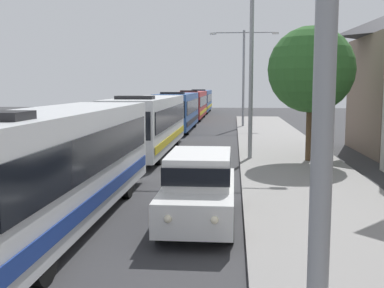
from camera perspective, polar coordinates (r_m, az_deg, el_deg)
The scene contains 9 objects.
bus_lead at distance 12.83m, azimuth -16.04°, elevation -2.15°, with size 2.58×11.96×3.21m.
bus_second_in_line at distance 25.95m, azimuth -5.18°, elevation 2.59°, with size 2.58×12.08×3.21m.
bus_middle at distance 39.20m, azimuth -1.70°, elevation 4.09°, with size 2.58×11.42×3.21m.
bus_fourth_in_line at distance 52.45m, azimuth 0.01°, elevation 4.83°, with size 2.58×12.23×3.21m.
bus_rear at distance 65.60m, azimuth 1.03°, elevation 5.26°, with size 2.58×12.34×3.21m.
white_suv at distance 12.72m, azimuth 0.89°, elevation -4.96°, with size 1.86×4.89×1.90m.
streetlamp_mid at distance 23.32m, azimuth 7.14°, elevation 11.35°, with size 6.19×0.28×8.70m.
streetlamp_far at distance 42.16m, azimuth 6.21°, elevation 9.07°, with size 5.92×0.28×8.30m.
roadside_tree at distance 23.02m, azimuth 14.09°, elevation 8.63°, with size 4.02×4.02×6.28m.
Camera 1 is at (3.30, -0.44, 3.67)m, focal length 44.49 mm.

